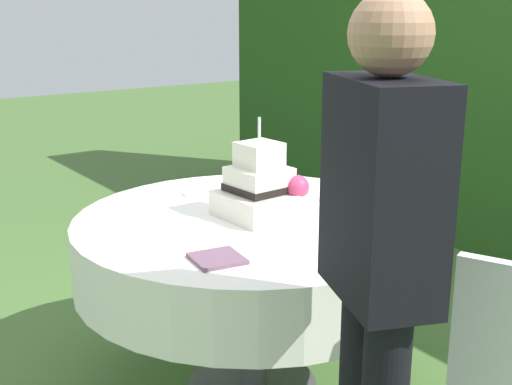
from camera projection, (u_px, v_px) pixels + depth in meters
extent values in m
cylinder|color=#4C4C51|center=(252.00, 384.00, 2.84)|extent=(0.54, 0.54, 0.02)
cylinder|color=#4C4C51|center=(252.00, 308.00, 2.75)|extent=(0.11, 0.11, 0.73)
cylinder|color=brown|center=(252.00, 222.00, 2.65)|extent=(1.38, 1.38, 0.03)
cylinder|color=white|center=(252.00, 248.00, 2.68)|extent=(1.41, 1.41, 0.26)
cube|color=silver|center=(260.00, 204.00, 2.65)|extent=(0.30, 0.30, 0.10)
cube|color=silver|center=(260.00, 180.00, 2.62)|extent=(0.22, 0.22, 0.10)
cube|color=black|center=(260.00, 188.00, 2.63)|extent=(0.23, 0.23, 0.03)
cube|color=silver|center=(260.00, 155.00, 2.59)|extent=(0.16, 0.16, 0.10)
sphere|color=#D13866|center=(297.00, 187.00, 2.61)|extent=(0.09, 0.09, 0.09)
cylinder|color=silver|center=(260.00, 130.00, 2.57)|extent=(0.01, 0.01, 0.10)
cylinder|color=white|center=(335.00, 200.00, 2.86)|extent=(0.13, 0.13, 0.01)
cylinder|color=white|center=(195.00, 193.00, 2.96)|extent=(0.10, 0.10, 0.01)
cube|color=#6B4C60|center=(217.00, 259.00, 2.20)|extent=(0.18, 0.18, 0.01)
cube|color=black|center=(383.00, 191.00, 1.63)|extent=(0.41, 0.32, 0.55)
sphere|color=#A87A5B|center=(391.00, 34.00, 1.53)|extent=(0.20, 0.20, 0.20)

